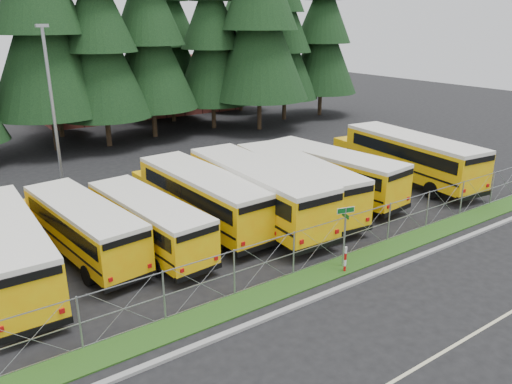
# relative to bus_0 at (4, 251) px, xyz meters

# --- Properties ---
(ground) EXTENTS (120.00, 120.00, 0.00)m
(ground) POSITION_rel_bus_0_xyz_m (14.15, -5.22, -1.45)
(ground) COLOR black
(ground) RESTS_ON ground
(curb) EXTENTS (50.00, 0.25, 0.12)m
(curb) POSITION_rel_bus_0_xyz_m (14.15, -8.32, -1.39)
(curb) COLOR gray
(curb) RESTS_ON ground
(grass_verge) EXTENTS (50.00, 1.40, 0.06)m
(grass_verge) POSITION_rel_bus_0_xyz_m (14.15, -6.92, -1.42)
(grass_verge) COLOR #1D3F12
(grass_verge) RESTS_ON ground
(road_lane_line) EXTENTS (50.00, 0.12, 0.01)m
(road_lane_line) POSITION_rel_bus_0_xyz_m (14.15, -13.22, -1.45)
(road_lane_line) COLOR beige
(road_lane_line) RESTS_ON ground
(chainlink_fence) EXTENTS (44.00, 0.10, 2.00)m
(chainlink_fence) POSITION_rel_bus_0_xyz_m (14.15, -6.22, -0.45)
(chainlink_fence) COLOR #95989D
(chainlink_fence) RESTS_ON ground
(brick_building) EXTENTS (22.00, 10.00, 6.00)m
(brick_building) POSITION_rel_bus_0_xyz_m (20.15, 34.78, 1.55)
(brick_building) COLOR maroon
(brick_building) RESTS_ON ground
(bus_0) EXTENTS (2.79, 11.12, 2.90)m
(bus_0) POSITION_rel_bus_0_xyz_m (0.00, 0.00, 0.00)
(bus_0) COLOR #FFAC08
(bus_0) RESTS_ON ground
(bus_1) EXTENTS (3.49, 10.21, 2.62)m
(bus_1) POSITION_rel_bus_0_xyz_m (3.35, 0.88, -0.14)
(bus_1) COLOR #FFAC08
(bus_1) RESTS_ON ground
(bus_2) EXTENTS (3.19, 9.96, 2.57)m
(bus_2) POSITION_rel_bus_0_xyz_m (6.07, -0.12, -0.17)
(bus_2) COLOR #FFAC08
(bus_2) RESTS_ON ground
(bus_3) EXTENTS (3.14, 11.34, 2.94)m
(bus_3) POSITION_rel_bus_0_xyz_m (9.61, 0.98, 0.02)
(bus_3) COLOR #FFAC08
(bus_3) RESTS_ON ground
(bus_4) EXTENTS (3.26, 12.19, 3.17)m
(bus_4) POSITION_rel_bus_0_xyz_m (12.25, -0.15, 0.13)
(bus_4) COLOR #FFAC08
(bus_4) RESTS_ON ground
(bus_5) EXTENTS (3.94, 11.74, 3.02)m
(bus_5) POSITION_rel_bus_0_xyz_m (15.06, -0.08, 0.06)
(bus_5) COLOR #FFAC08
(bus_5) RESTS_ON ground
(bus_6) EXTENTS (3.92, 11.35, 2.91)m
(bus_6) POSITION_rel_bus_0_xyz_m (18.10, 0.41, 0.00)
(bus_6) COLOR #FFAC08
(bus_6) RESTS_ON ground
(bus_east) EXTENTS (4.07, 12.27, 3.16)m
(bus_east) POSITION_rel_bus_0_xyz_m (24.71, -0.30, 0.13)
(bus_east) COLOR #FFAC08
(bus_east) RESTS_ON ground
(street_sign) EXTENTS (0.82, 0.54, 2.81)m
(street_sign) POSITION_rel_bus_0_xyz_m (12.38, -6.93, 0.58)
(street_sign) COLOR #95989D
(street_sign) RESTS_ON ground
(striped_bollard) EXTENTS (0.11, 0.11, 1.20)m
(striped_bollard) POSITION_rel_bus_0_xyz_m (12.10, -7.35, -0.85)
(striped_bollard) COLOR #B20C0C
(striped_bollard) RESTS_ON ground
(light_standard) EXTENTS (0.70, 0.35, 10.14)m
(light_standard) POSITION_rel_bus_0_xyz_m (5.08, 10.83, 4.05)
(light_standard) COLOR #95989D
(light_standard) RESTS_ON ground
(conifer_3) EXTENTS (9.30, 9.30, 20.56)m
(conifer_3) POSITION_rel_bus_0_xyz_m (7.53, 21.91, 8.83)
(conifer_3) COLOR black
(conifer_3) RESTS_ON ground
(conifer_4) EXTENTS (7.88, 7.88, 17.42)m
(conifer_4) POSITION_rel_bus_0_xyz_m (11.61, 20.78, 7.26)
(conifer_4) COLOR black
(conifer_4) RESTS_ON ground
(conifer_5) EXTENTS (8.25, 8.25, 18.26)m
(conifer_5) POSITION_rel_bus_0_xyz_m (16.39, 21.92, 7.68)
(conifer_5) COLOR black
(conifer_5) RESTS_ON ground
(conifer_6) EXTENTS (7.71, 7.71, 17.05)m
(conifer_6) POSITION_rel_bus_0_xyz_m (22.90, 22.17, 7.07)
(conifer_6) COLOR black
(conifer_6) RESTS_ON ground
(conifer_7) EXTENTS (9.44, 9.44, 20.88)m
(conifer_7) POSITION_rel_bus_0_xyz_m (26.28, 19.02, 8.99)
(conifer_7) COLOR black
(conifer_7) RESTS_ON ground
(conifer_8) EXTENTS (7.11, 7.11, 15.72)m
(conifer_8) POSITION_rel_bus_0_xyz_m (31.52, 21.74, 6.41)
(conifer_8) COLOR black
(conifer_8) RESTS_ON ground
(conifer_9) EXTENTS (7.92, 7.92, 17.52)m
(conifer_9) POSITION_rel_bus_0_xyz_m (36.53, 21.53, 7.31)
(conifer_9) COLOR black
(conifer_9) RESTS_ON ground
(conifer_11) EXTENTS (6.24, 6.24, 13.79)m
(conifer_11) POSITION_rel_bus_0_xyz_m (9.23, 26.89, 5.44)
(conifer_11) COLOR black
(conifer_11) RESTS_ON ground
(conifer_12) EXTENTS (7.77, 7.77, 17.19)m
(conifer_12) POSITION_rel_bus_0_xyz_m (21.12, 27.65, 7.14)
(conifer_12) COLOR black
(conifer_12) RESTS_ON ground
(conifer_13) EXTENTS (7.03, 7.03, 15.55)m
(conifer_13) POSITION_rel_bus_0_xyz_m (30.66, 29.04, 6.32)
(conifer_13) COLOR black
(conifer_13) RESTS_ON ground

